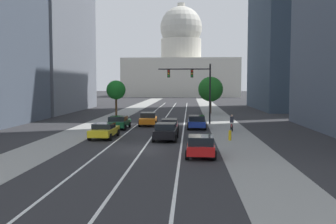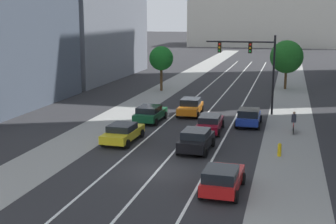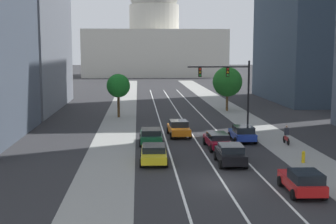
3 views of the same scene
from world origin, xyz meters
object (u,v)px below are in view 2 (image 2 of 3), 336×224
Objects in this scene: capitol_building at (268,4)px; car_orange at (190,107)px; car_blue at (249,117)px; car_crimson at (210,123)px; car_red at (222,179)px; traffic_signal_mast at (254,59)px; car_yellow at (123,132)px; street_tree_near_left at (161,58)px; cyclist at (294,122)px; car_green at (150,113)px; street_tree_mid_right at (287,57)px; car_black at (196,140)px; fire_hydrant at (279,150)px.

capitol_building is 108.84m from car_orange.
car_blue reaches higher than car_crimson.
traffic_signal_mast is (-0.14, 21.00, 4.38)m from car_red.
car_yellow is 0.84× the size of street_tree_near_left.
car_yellow is at bearing 127.84° from car_crimson.
traffic_signal_mast is (8.37, 12.75, 4.42)m from car_yellow.
car_yellow is 0.62× the size of traffic_signal_mast.
capitol_building is 113.77m from cyclist.
car_red is (8.51, -15.28, 0.02)m from car_green.
street_tree_mid_right is at bearing -85.55° from capitol_building.
traffic_signal_mast is (8.37, 5.72, 4.39)m from car_green.
car_crimson is 0.86× the size of street_tree_near_left.
car_orange is at bearing 15.45° from car_black.
car_blue is 8.84m from fire_hydrant.
car_orange is (2.84, 3.71, 0.03)m from car_green.
street_tree_mid_right is (2.72, 21.68, 3.29)m from car_blue.
fire_hydrant is 6.92m from cyclist.
car_orange reaches higher than car_blue.
car_red is at bearing -89.61° from traffic_signal_mast.
traffic_signal_mast is at bearing 28.76° from cyclist.
car_green is 2.59× the size of cyclist.
street_tree_near_left reaches higher than car_black.
traffic_signal_mast is 8.83m from cyclist.
car_blue is at bearing -87.81° from capitol_building.
capitol_building is at bearing -3.16° from car_orange.
car_green is 17.49m from car_red.
car_green is 0.81× the size of street_tree_near_left.
car_yellow is at bearing 131.31° from car_blue.
car_red is 0.56× the size of traffic_signal_mast.
car_yellow is 1.03× the size of car_green.
car_blue is 2.35× the size of cyclist.
car_orange is 14.30m from fire_hydrant.
car_crimson is 0.77× the size of street_tree_mid_right.
fire_hydrant is at bearing -86.65° from capitol_building.
fire_hydrant is 29.16m from street_tree_near_left.
car_orange is at bearing -64.04° from street_tree_near_left.
car_green is (-0.00, 7.03, 0.03)m from car_yellow.
car_black is at bearing 136.16° from cyclist.
car_red is (8.51, -8.25, 0.05)m from car_yellow.
car_crimson is at bearing -102.77° from street_tree_mid_right.
capitol_building is 8.19× the size of street_tree_near_left.
capitol_building is 95.63m from street_tree_near_left.
street_tree_near_left is at bearing 23.56° from car_orange.
car_green is 0.60× the size of traffic_signal_mast.
car_black is 0.67× the size of street_tree_mid_right.
fire_hydrant is at bearing -18.56° from car_red.
street_tree_near_left is at bearing 36.10° from car_blue.
fire_hydrant is at bearing -124.06° from car_green.
car_red reaches higher than fire_hydrant.
car_black reaches higher than fire_hydrant.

